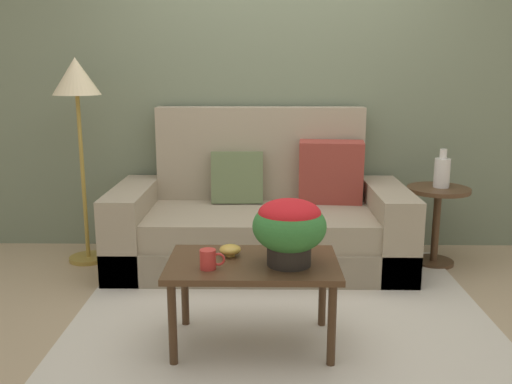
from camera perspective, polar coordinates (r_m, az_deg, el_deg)
The scene contains 11 objects.
ground_plane at distance 3.45m, azimuth 2.59°, elevation -11.78°, with size 14.00×14.00×0.00m, color tan.
wall_back at distance 4.43m, azimuth 2.25°, elevation 13.01°, with size 6.40×0.12×2.91m, color slate.
area_rug at distance 3.47m, azimuth 2.58°, elevation -11.53°, with size 2.41×1.99×0.01m, color beige.
couch at distance 4.09m, azimuth 0.59°, elevation -2.95°, with size 2.11×0.94×1.14m.
coffee_table at distance 2.86m, azimuth -0.33°, elevation -8.21°, with size 0.87×0.53×0.46m.
side_table at distance 4.26m, azimuth 18.15°, elevation -1.93°, with size 0.45×0.45×0.58m.
floor_lamp at distance 4.19m, azimuth -17.96°, elevation 9.63°, with size 0.34×0.34×1.50m.
potted_plant at distance 2.74m, azimuth 3.46°, elevation -3.51°, with size 0.37×0.37×0.33m.
coffee_mug at distance 2.74m, azimuth -4.90°, elevation -6.92°, with size 0.13×0.08×0.10m.
snack_bowl at distance 2.91m, azimuth -2.67°, elevation -5.97°, with size 0.11×0.11×0.06m.
table_vase at distance 4.22m, azimuth 18.62°, elevation 1.99°, with size 0.11×0.11×0.28m.
Camera 1 is at (-0.11, -3.14, 1.43)m, focal length 38.82 mm.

